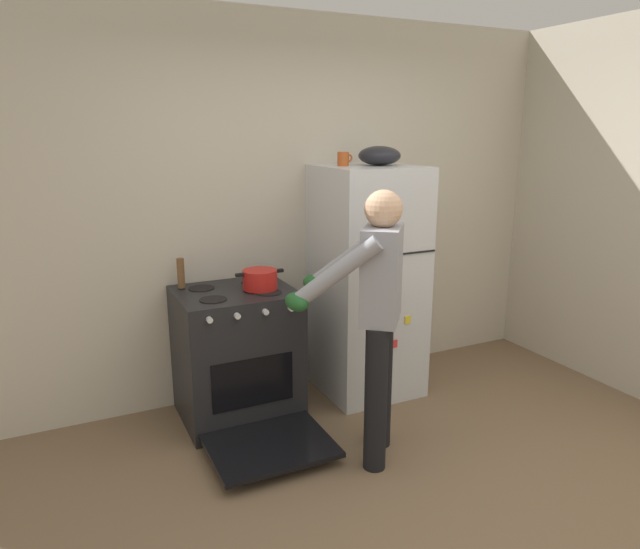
# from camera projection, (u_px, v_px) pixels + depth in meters

# --- Properties ---
(ground) EXTENTS (8.00, 8.00, 0.00)m
(ground) POSITION_uv_depth(u_px,v_px,m) (445.00, 529.00, 2.82)
(ground) COLOR brown
(kitchen_wall_back) EXTENTS (6.00, 0.10, 2.70)m
(kitchen_wall_back) POSITION_uv_depth(u_px,v_px,m) (289.00, 208.00, 4.19)
(kitchen_wall_back) COLOR beige
(kitchen_wall_back) RESTS_ON ground
(refrigerator) EXTENTS (0.68, 0.72, 1.67)m
(refrigerator) POSITION_uv_depth(u_px,v_px,m) (367.00, 282.00, 4.17)
(refrigerator) COLOR silver
(refrigerator) RESTS_ON ground
(stove_range) EXTENTS (0.76, 1.21, 0.89)m
(stove_range) POSITION_uv_depth(u_px,v_px,m) (238.00, 356.00, 3.83)
(stove_range) COLOR black
(stove_range) RESTS_ON ground
(person_cook) EXTENTS (0.72, 0.73, 1.60)m
(person_cook) POSITION_uv_depth(u_px,v_px,m) (374.00, 303.00, 3.23)
(person_cook) COLOR black
(person_cook) RESTS_ON ground
(red_pot) EXTENTS (0.33, 0.23, 0.13)m
(red_pot) POSITION_uv_depth(u_px,v_px,m) (260.00, 279.00, 3.74)
(red_pot) COLOR red
(red_pot) RESTS_ON stove_range
(coffee_mug) EXTENTS (0.11, 0.08, 0.10)m
(coffee_mug) POSITION_uv_depth(u_px,v_px,m) (343.00, 159.00, 3.92)
(coffee_mug) COLOR #B24C1E
(coffee_mug) RESTS_ON refrigerator
(pepper_mill) EXTENTS (0.05, 0.05, 0.20)m
(pepper_mill) POSITION_uv_depth(u_px,v_px,m) (181.00, 273.00, 3.76)
(pepper_mill) COLOR brown
(pepper_mill) RESTS_ON stove_range
(mixing_bowl) EXTENTS (0.30, 0.30, 0.13)m
(mixing_bowl) POSITION_uv_depth(u_px,v_px,m) (379.00, 156.00, 3.98)
(mixing_bowl) COLOR black
(mixing_bowl) RESTS_ON refrigerator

